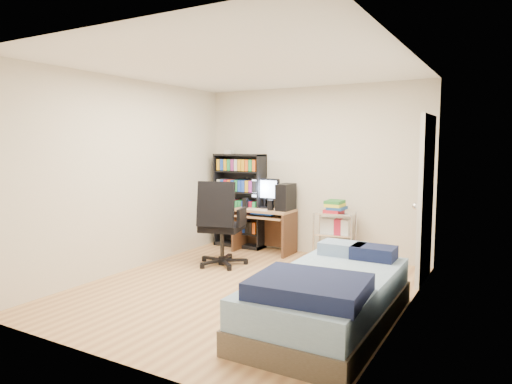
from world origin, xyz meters
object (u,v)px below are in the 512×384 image
Objects in this scene: media_shelf at (239,199)px; bed at (328,298)px; computer_desk at (271,213)px; office_chair at (221,239)px.

media_shelf is 3.42m from bed.
computer_desk is at bearing 128.20° from bed.
media_shelf is 1.33× the size of office_chair.
office_chair is 2.37m from bed.
bed is (1.79, -2.27, -0.35)m from computer_desk.
computer_desk reaches higher than bed.
media_shelf is at bearing 95.03° from office_chair.
media_shelf reaches higher than computer_desk.
computer_desk is 2.91m from bed.
bed is at bearing -44.47° from media_shelf.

